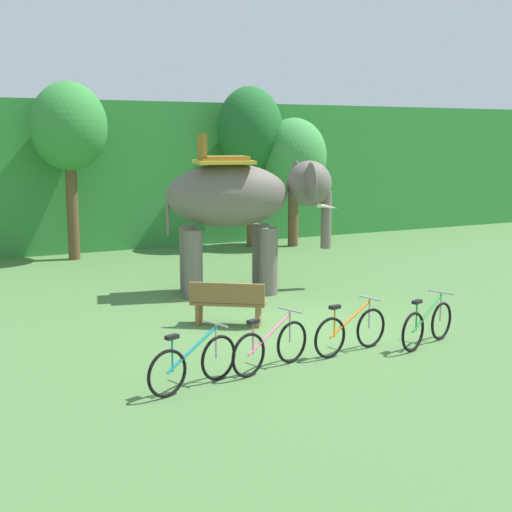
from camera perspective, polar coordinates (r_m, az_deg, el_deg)
The scene contains 11 objects.
ground_plane at distance 13.69m, azimuth 2.99°, elevation -5.91°, with size 80.00×80.00×0.00m, color #4C753D.
foliage_hedge at distance 26.15m, azimuth -11.85°, elevation 6.78°, with size 36.00×6.00×4.88m, color #338438.
tree_center_left at distance 21.67m, azimuth -15.18°, elevation 10.11°, with size 2.28×2.28×5.35m.
tree_center at distance 23.45m, azimuth -0.52°, elevation 10.30°, with size 2.21×2.21×5.38m.
tree_left at distance 23.62m, azimuth 3.12°, elevation 8.12°, with size 2.24×2.24×4.35m.
elephant at distance 16.43m, azimuth -1.18°, elevation 4.53°, with size 4.25×2.45×3.78m.
bike_teal at distance 10.40m, azimuth -5.18°, elevation -8.82°, with size 1.63×0.71×0.92m.
bike_pink at distance 11.16m, azimuth 1.22°, elevation -7.48°, with size 1.63×0.70×0.92m.
bike_orange at distance 12.14m, azimuth 7.82°, elevation -6.15°, with size 1.68×0.55×0.92m.
bike_green at distance 12.80m, azimuth 13.96°, elevation -5.52°, with size 1.62×0.73×0.92m.
wooden_bench at distance 13.70m, azimuth -2.33°, elevation -3.83°, with size 1.47×1.18×0.89m.
Camera 1 is at (-6.41, -11.52, 3.69)m, focal length 48.49 mm.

